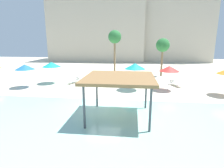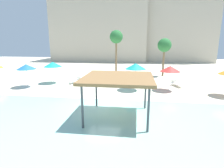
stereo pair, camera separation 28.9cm
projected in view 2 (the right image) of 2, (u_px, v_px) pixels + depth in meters
ground_plane at (104, 106)px, 14.38m from camera, size 80.00×80.00×0.00m
lagoon_water at (85, 141)px, 9.32m from camera, size 44.00×13.50×0.04m
shade_pavilion at (118, 79)px, 11.62m from camera, size 4.39×4.39×2.78m
beach_umbrella_teal_0 at (136, 66)px, 18.47m from camera, size 2.12×2.12×2.77m
beach_umbrella_teal_1 at (53, 64)px, 21.56m from camera, size 2.12×2.12×2.56m
beach_umbrella_blue_3 at (26, 67)px, 19.69m from camera, size 2.04×2.04×2.53m
beach_umbrella_red_5 at (170, 69)px, 18.32m from camera, size 2.03×2.03×2.52m
lounge_chair_1 at (76, 80)px, 22.21m from camera, size 1.31×1.98×0.74m
lounge_chair_2 at (177, 83)px, 20.51m from camera, size 1.19×1.99×0.74m
palm_tree_0 at (116, 38)px, 26.45m from camera, size 1.90×1.90×6.46m
palm_tree_1 at (164, 46)px, 25.43m from camera, size 1.90×1.90×5.32m
hotel_block_0 at (101, 32)px, 46.32m from camera, size 22.54×10.86×14.00m
hotel_block_1 at (164, 19)px, 44.40m from camera, size 22.27×9.80×20.18m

